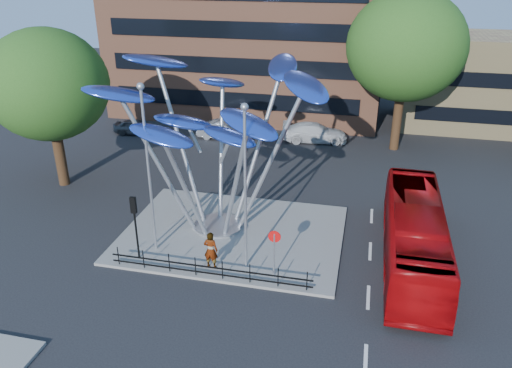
% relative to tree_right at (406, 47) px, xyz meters
% --- Properties ---
extents(ground, '(120.00, 120.00, 0.00)m').
position_rel_tree_right_xyz_m(ground, '(-8.00, -22.00, -8.04)').
color(ground, black).
rests_on(ground, ground).
extents(traffic_island, '(12.00, 9.00, 0.15)m').
position_rel_tree_right_xyz_m(traffic_island, '(-9.00, -16.00, -7.96)').
color(traffic_island, slate).
rests_on(traffic_island, ground).
extents(low_building_near, '(15.00, 8.00, 8.00)m').
position_rel_tree_right_xyz_m(low_building_near, '(8.00, 8.00, -4.04)').
color(low_building_near, tan).
rests_on(low_building_near, ground).
extents(tree_right, '(8.80, 8.80, 12.11)m').
position_rel_tree_right_xyz_m(tree_right, '(0.00, 0.00, 0.00)').
color(tree_right, black).
rests_on(tree_right, ground).
extents(tree_left, '(7.60, 7.60, 10.32)m').
position_rel_tree_right_xyz_m(tree_left, '(-22.00, -12.00, -1.24)').
color(tree_left, black).
rests_on(tree_left, ground).
extents(leaf_sculpture, '(12.72, 9.54, 9.51)m').
position_rel_tree_right_xyz_m(leaf_sculpture, '(-10.07, -15.32, -1.16)').
color(leaf_sculpture, '#9EA0A5').
rests_on(leaf_sculpture, traffic_island).
extents(street_lamp_left, '(0.36, 0.36, 8.80)m').
position_rel_tree_right_xyz_m(street_lamp_left, '(-12.50, -18.50, -2.68)').
color(street_lamp_left, '#9EA0A5').
rests_on(street_lamp_left, traffic_island).
extents(street_lamp_right, '(0.36, 0.36, 8.30)m').
position_rel_tree_right_xyz_m(street_lamp_right, '(-7.50, -19.00, -2.94)').
color(street_lamp_right, '#9EA0A5').
rests_on(street_lamp_right, traffic_island).
extents(traffic_light_island, '(0.28, 0.18, 3.42)m').
position_rel_tree_right_xyz_m(traffic_light_island, '(-13.00, -19.50, -5.42)').
color(traffic_light_island, black).
rests_on(traffic_light_island, traffic_island).
extents(no_entry_sign_island, '(0.60, 0.10, 2.45)m').
position_rel_tree_right_xyz_m(no_entry_sign_island, '(-6.00, -19.48, -6.22)').
color(no_entry_sign_island, '#9EA0A5').
rests_on(no_entry_sign_island, traffic_island).
extents(pedestrian_railing_front, '(10.00, 0.06, 1.00)m').
position_rel_tree_right_xyz_m(pedestrian_railing_front, '(-9.00, -20.30, -7.48)').
color(pedestrian_railing_front, black).
rests_on(pedestrian_railing_front, traffic_island).
extents(red_bus, '(2.70, 11.39, 3.17)m').
position_rel_tree_right_xyz_m(red_bus, '(0.50, -16.59, -6.45)').
color(red_bus, '#A3070A').
rests_on(red_bus, ground).
extents(pedestrian, '(0.74, 0.51, 1.97)m').
position_rel_tree_right_xyz_m(pedestrian, '(-9.14, -19.50, -6.90)').
color(pedestrian, gray).
rests_on(pedestrian, traffic_island).
extents(parked_car_left, '(3.91, 1.76, 1.31)m').
position_rel_tree_right_xyz_m(parked_car_left, '(-21.74, -1.29, -7.38)').
color(parked_car_left, '#45484D').
rests_on(parked_car_left, ground).
extents(parked_car_mid, '(4.67, 1.80, 1.52)m').
position_rel_tree_right_xyz_m(parked_car_mid, '(-13.90, -0.75, -7.28)').
color(parked_car_mid, '#A0A2A7').
rests_on(parked_car_mid, ground).
extents(parked_car_right, '(5.59, 2.93, 1.55)m').
position_rel_tree_right_xyz_m(parked_car_right, '(-6.43, 0.31, -7.26)').
color(parked_car_right, silver).
rests_on(parked_car_right, ground).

